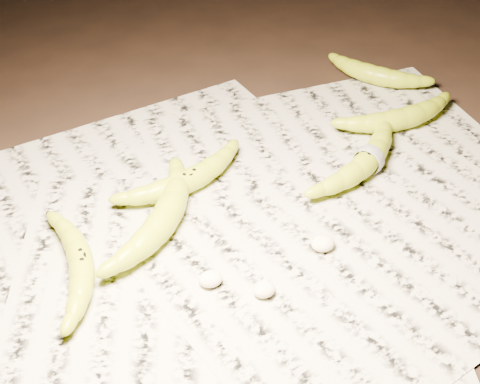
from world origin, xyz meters
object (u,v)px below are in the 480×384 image
object	(u,v)px
banana_center	(189,178)
banana_taped	(369,158)
banana_left_a	(81,262)
banana_upper_a	(403,117)
banana_upper_b	(374,73)
banana_left_b	(165,216)

from	to	relation	value
banana_center	banana_taped	distance (m)	0.28
banana_left_a	banana_taped	size ratio (longest dim) A/B	0.84
banana_taped	banana_upper_a	bearing A→B (deg)	2.29
banana_center	banana_upper_a	distance (m)	0.38
banana_center	banana_upper_a	xyz separation A→B (m)	(0.38, 0.05, 0.00)
banana_taped	banana_upper_a	world-z (taller)	same
banana_center	banana_taped	size ratio (longest dim) A/B	0.88
banana_left_a	banana_upper_b	world-z (taller)	banana_upper_b
banana_upper_b	banana_center	bearing A→B (deg)	-106.46
banana_taped	banana_left_a	bearing A→B (deg)	153.36
banana_upper_a	banana_left_a	bearing A→B (deg)	-167.21
banana_center	banana_upper_b	bearing A→B (deg)	5.62
banana_left_b	banana_taped	world-z (taller)	banana_left_b
banana_upper_a	banana_center	bearing A→B (deg)	-176.94
banana_left_b	banana_taped	size ratio (longest dim) A/B	0.96
banana_left_a	banana_left_b	world-z (taller)	banana_left_b
banana_upper_a	banana_upper_b	size ratio (longest dim) A/B	1.14
banana_taped	banana_upper_b	distance (m)	0.27
banana_left_b	banana_taped	xyz separation A→B (m)	(0.33, 0.03, -0.00)
banana_taped	banana_upper_a	distance (m)	0.14
banana_taped	banana_left_b	bearing A→B (deg)	149.04
banana_left_a	banana_upper_a	bearing A→B (deg)	-71.33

